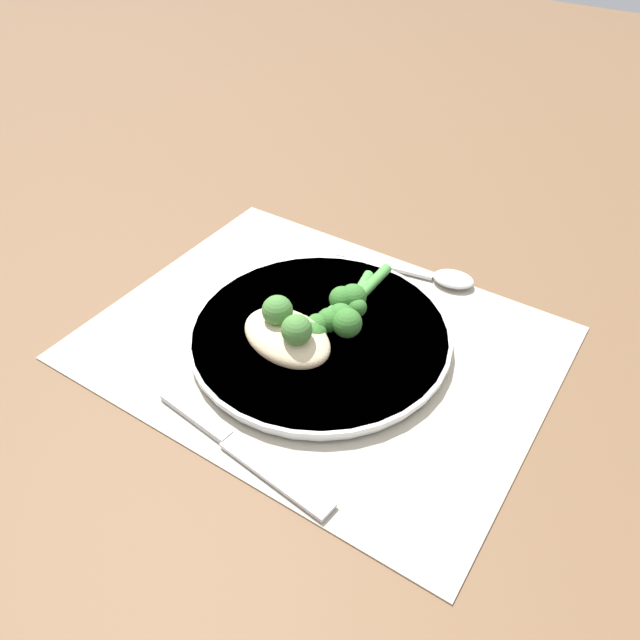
{
  "coord_description": "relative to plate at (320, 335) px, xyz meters",
  "views": [
    {
      "loc": [
        -0.26,
        0.4,
        0.45
      ],
      "look_at": [
        0.0,
        0.0,
        0.03
      ],
      "focal_mm": 35.0,
      "sensor_mm": 36.0,
      "label": 1
    }
  ],
  "objects": [
    {
      "name": "ground_plane",
      "position": [
        0.0,
        0.0,
        -0.01
      ],
      "size": [
        3.0,
        3.0,
        0.0
      ],
      "primitive_type": "plane",
      "color": "brown"
    },
    {
      "name": "placemat",
      "position": [
        0.0,
        0.0,
        -0.01
      ],
      "size": [
        0.46,
        0.36,
        0.0
      ],
      "color": "#B2A893",
      "rests_on": "ground_plane"
    },
    {
      "name": "plate",
      "position": [
        0.0,
        0.0,
        0.0
      ],
      "size": [
        0.27,
        0.27,
        0.01
      ],
      "color": "white",
      "rests_on": "placemat"
    },
    {
      "name": "chicken_fillet",
      "position": [
        0.01,
        0.04,
        0.02
      ],
      "size": [
        0.11,
        0.09,
        0.03
      ],
      "rotation": [
        0.0,
        0.0,
        2.94
      ],
      "color": "beige",
      "rests_on": "plate"
    },
    {
      "name": "pesto_dollop_primary",
      "position": [
        0.03,
        0.04,
        0.05
      ],
      "size": [
        0.03,
        0.03,
        0.03
      ],
      "color": "#477F38",
      "rests_on": "chicken_fillet"
    },
    {
      "name": "pesto_dollop_secondary",
      "position": [
        -0.01,
        0.05,
        0.05
      ],
      "size": [
        0.03,
        0.03,
        0.03
      ],
      "color": "#477F38",
      "rests_on": "chicken_fillet"
    },
    {
      "name": "broccoli_stalk_rear",
      "position": [
        -0.01,
        0.03,
        0.02
      ],
      "size": [
        0.05,
        0.11,
        0.03
      ],
      "rotation": [
        0.0,
        0.0,
        6.39
      ],
      "color": "#51A847",
      "rests_on": "plate"
    },
    {
      "name": "broccoli_stalk_front",
      "position": [
        0.0,
        -0.01,
        0.02
      ],
      "size": [
        0.04,
        0.11,
        0.02
      ],
      "rotation": [
        0.0,
        0.0,
        6.14
      ],
      "color": "#51A847",
      "rests_on": "plate"
    },
    {
      "name": "broccoli_stalk_right",
      "position": [
        -0.02,
        -0.02,
        0.02
      ],
      "size": [
        0.05,
        0.11,
        0.03
      ],
      "rotation": [
        0.0,
        0.0,
        6.47
      ],
      "color": "#51A847",
      "rests_on": "plate"
    },
    {
      "name": "broccoli_stalk_left",
      "position": [
        -0.01,
        -0.05,
        0.02
      ],
      "size": [
        0.04,
        0.1,
        0.03
      ],
      "rotation": [
        0.0,
        0.0,
        6.29
      ],
      "color": "#51A847",
      "rests_on": "plate"
    },
    {
      "name": "knife",
      "position": [
        -0.02,
        0.16,
        -0.01
      ],
      "size": [
        0.2,
        0.04,
        0.01
      ],
      "rotation": [
        0.0,
        0.0,
        1.46
      ],
      "color": "silver",
      "rests_on": "placemat"
    },
    {
      "name": "spoon",
      "position": [
        -0.06,
        -0.17,
        -0.0
      ],
      "size": [
        0.17,
        0.05,
        0.01
      ],
      "rotation": [
        0.0,
        0.0,
        1.74
      ],
      "color": "silver",
      "rests_on": "placemat"
    }
  ]
}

